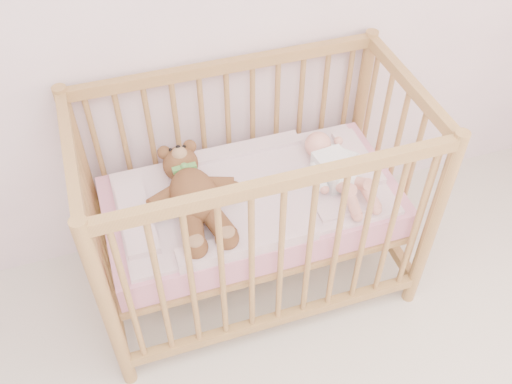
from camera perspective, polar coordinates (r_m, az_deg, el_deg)
name	(u,v)px	position (r m, az deg, el deg)	size (l,w,h in m)	color
crib	(252,204)	(2.40, -0.37, -1.18)	(1.36, 0.76, 1.00)	#B28B4B
mattress	(252,206)	(2.41, -0.37, -1.42)	(1.22, 0.62, 0.13)	pink
blanket	(252,194)	(2.36, -0.37, -0.19)	(1.10, 0.58, 0.06)	#D2909B
baby	(336,165)	(2.40, 7.99, 2.64)	(0.25, 0.52, 0.12)	white
teddy_bear	(194,196)	(2.25, -6.23, -0.43)	(0.41, 0.59, 0.16)	brown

